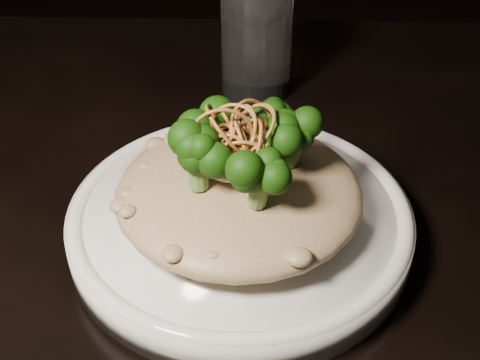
{
  "coord_description": "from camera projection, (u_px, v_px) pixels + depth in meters",
  "views": [
    {
      "loc": [
        0.04,
        -0.38,
        1.1
      ],
      "look_at": [
        0.03,
        -0.0,
        0.81
      ],
      "focal_mm": 50.0,
      "sensor_mm": 36.0,
      "label": 1
    }
  ],
  "objects": [
    {
      "name": "plate",
      "position": [
        240.0,
        223.0,
        0.51
      ],
      "size": [
        0.26,
        0.26,
        0.03
      ],
      "primitive_type": "cylinder",
      "color": "silver",
      "rests_on": "table"
    },
    {
      "name": "broccoli",
      "position": [
        247.0,
        141.0,
        0.46
      ],
      "size": [
        0.13,
        0.13,
        0.05
      ],
      "primitive_type": null,
      "color": "black",
      "rests_on": "risotto"
    },
    {
      "name": "risotto",
      "position": [
        239.0,
        192.0,
        0.49
      ],
      "size": [
        0.18,
        0.18,
        0.04
      ],
      "primitive_type": "ellipsoid",
      "color": "brown",
      "rests_on": "plate"
    },
    {
      "name": "shallots",
      "position": [
        239.0,
        133.0,
        0.45
      ],
      "size": [
        0.05,
        0.05,
        0.04
      ],
      "primitive_type": null,
      "color": "brown",
      "rests_on": "cheese"
    },
    {
      "name": "cheese",
      "position": [
        234.0,
        160.0,
        0.47
      ],
      "size": [
        0.05,
        0.05,
        0.01
      ],
      "primitive_type": "ellipsoid",
      "color": "white",
      "rests_on": "risotto"
    },
    {
      "name": "drinking_glass",
      "position": [
        256.0,
        36.0,
        0.66
      ],
      "size": [
        0.09,
        0.09,
        0.12
      ],
      "primitive_type": "cylinder",
      "rotation": [
        0.0,
        0.0,
        0.26
      ],
      "color": "white",
      "rests_on": "table"
    },
    {
      "name": "table",
      "position": [
        207.0,
        306.0,
        0.57
      ],
      "size": [
        1.1,
        0.8,
        0.75
      ],
      "color": "black",
      "rests_on": "ground"
    }
  ]
}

